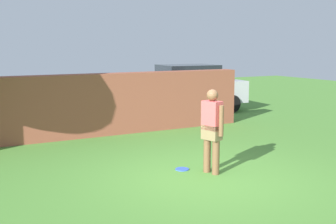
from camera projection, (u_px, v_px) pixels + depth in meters
name	position (u px, v px, depth m)	size (l,w,h in m)	color
ground_plane	(206.00, 178.00, 8.10)	(40.00, 40.00, 0.00)	#4C8433
brick_wall	(58.00, 108.00, 11.33)	(10.97, 0.50, 1.68)	brown
person	(212.00, 127.00, 8.31)	(0.31, 0.52, 1.62)	brown
car	(188.00, 88.00, 16.06)	(4.32, 2.17, 1.72)	#B7B7BC
frisbee_blue	(182.00, 169.00, 8.67)	(0.27, 0.27, 0.02)	blue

